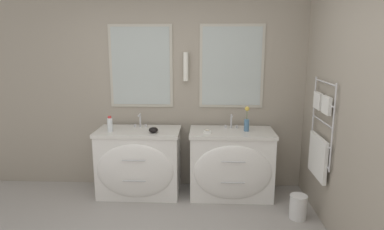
# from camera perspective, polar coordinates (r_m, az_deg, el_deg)

# --- Properties ---
(wall_back) EXTENTS (5.00, 0.14, 2.60)m
(wall_back) POSITION_cam_1_polar(r_m,az_deg,el_deg) (4.48, -3.09, 4.39)
(wall_back) COLOR #9E9384
(wall_back) RESTS_ON ground_plane
(wall_right) EXTENTS (0.13, 3.83, 2.60)m
(wall_right) POSITION_cam_1_polar(r_m,az_deg,el_deg) (3.65, 23.10, 1.32)
(wall_right) COLOR #9E9384
(wall_right) RESTS_ON ground_plane
(vanity_left) EXTENTS (1.03, 0.62, 0.84)m
(vanity_left) POSITION_cam_1_polar(r_m,az_deg,el_deg) (4.39, -8.86, -7.80)
(vanity_left) COLOR white
(vanity_left) RESTS_ON ground_plane
(vanity_right) EXTENTS (1.03, 0.62, 0.84)m
(vanity_right) POSITION_cam_1_polar(r_m,az_deg,el_deg) (4.32, 6.57, -8.07)
(vanity_right) COLOR white
(vanity_right) RESTS_ON ground_plane
(faucet_left) EXTENTS (0.17, 0.11, 0.18)m
(faucet_left) POSITION_cam_1_polar(r_m,az_deg,el_deg) (4.41, -8.64, -0.96)
(faucet_left) COLOR silver
(faucet_left) RESTS_ON vanity_left
(faucet_right) EXTENTS (0.17, 0.11, 0.18)m
(faucet_right) POSITION_cam_1_polar(r_m,az_deg,el_deg) (4.34, 6.57, -1.11)
(faucet_right) COLOR silver
(faucet_right) RESTS_ON vanity_right
(toiletry_bottle) EXTENTS (0.07, 0.07, 0.19)m
(toiletry_bottle) POSITION_cam_1_polar(r_m,az_deg,el_deg) (4.27, -13.52, -1.52)
(toiletry_bottle) COLOR silver
(toiletry_bottle) RESTS_ON vanity_left
(amenity_bowl) EXTENTS (0.11, 0.11, 0.07)m
(amenity_bowl) POSITION_cam_1_polar(r_m,az_deg,el_deg) (4.14, -6.45, -2.49)
(amenity_bowl) COLOR black
(amenity_bowl) RESTS_ON vanity_left
(flower_vase) EXTENTS (0.06, 0.06, 0.31)m
(flower_vase) POSITION_cam_1_polar(r_m,az_deg,el_deg) (4.22, 9.10, -1.04)
(flower_vase) COLOR teal
(flower_vase) RESTS_ON vanity_right
(soap_dish) EXTENTS (0.09, 0.06, 0.04)m
(soap_dish) POSITION_cam_1_polar(r_m,az_deg,el_deg) (4.12, 2.54, -2.75)
(soap_dish) COLOR white
(soap_dish) RESTS_ON vanity_right
(waste_bin) EXTENTS (0.19, 0.19, 0.27)m
(waste_bin) POSITION_cam_1_polar(r_m,az_deg,el_deg) (4.06, 17.27, -14.33)
(waste_bin) COLOR silver
(waste_bin) RESTS_ON ground_plane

